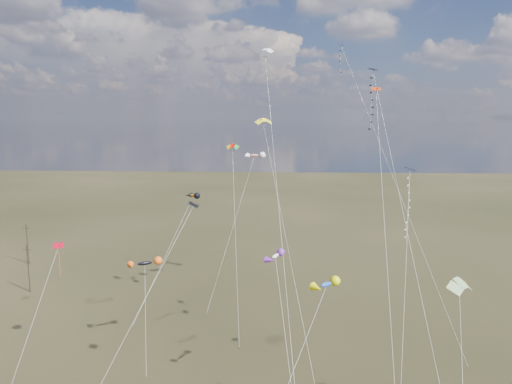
{
  "coord_description": "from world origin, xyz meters",
  "views": [
    {
      "loc": [
        3.05,
        -39.52,
        28.39
      ],
      "look_at": [
        0.0,
        18.0,
        19.0
      ],
      "focal_mm": 32.0,
      "sensor_mm": 36.0,
      "label": 1
    }
  ],
  "objects_px": {
    "diamond_black_high": "(375,116)",
    "parafoil_yellow": "(264,121)",
    "novelty_black_orange": "(145,263)",
    "utility_pole_near": "(28,268)",
    "utility_pole_far": "(28,244)"
  },
  "relations": [
    {
      "from": "diamond_black_high",
      "to": "parafoil_yellow",
      "type": "distance_m",
      "value": 22.22
    },
    {
      "from": "utility_pole_far",
      "to": "novelty_black_orange",
      "type": "relative_size",
      "value": 0.7
    },
    {
      "from": "utility_pole_near",
      "to": "diamond_black_high",
      "type": "distance_m",
      "value": 60.23
    },
    {
      "from": "diamond_black_high",
      "to": "novelty_black_orange",
      "type": "relative_size",
      "value": 2.95
    },
    {
      "from": "diamond_black_high",
      "to": "parafoil_yellow",
      "type": "height_order",
      "value": "diamond_black_high"
    },
    {
      "from": "utility_pole_far",
      "to": "parafoil_yellow",
      "type": "distance_m",
      "value": 54.92
    },
    {
      "from": "parafoil_yellow",
      "to": "diamond_black_high",
      "type": "bearing_deg",
      "value": -56.62
    },
    {
      "from": "parafoil_yellow",
      "to": "utility_pole_near",
      "type": "bearing_deg",
      "value": 176.52
    },
    {
      "from": "utility_pole_near",
      "to": "utility_pole_far",
      "type": "relative_size",
      "value": 1.0
    },
    {
      "from": "diamond_black_high",
      "to": "novelty_black_orange",
      "type": "distance_m",
      "value": 32.03
    },
    {
      "from": "utility_pole_far",
      "to": "parafoil_yellow",
      "type": "height_order",
      "value": "parafoil_yellow"
    },
    {
      "from": "parafoil_yellow",
      "to": "utility_pole_far",
      "type": "bearing_deg",
      "value": 160.7
    },
    {
      "from": "utility_pole_near",
      "to": "diamond_black_high",
      "type": "relative_size",
      "value": 0.24
    },
    {
      "from": "diamond_black_high",
      "to": "novelty_black_orange",
      "type": "height_order",
      "value": "diamond_black_high"
    },
    {
      "from": "utility_pole_far",
      "to": "novelty_black_orange",
      "type": "xyz_separation_m",
      "value": [
        32.6,
        -30.69,
        6.7
      ]
    }
  ]
}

